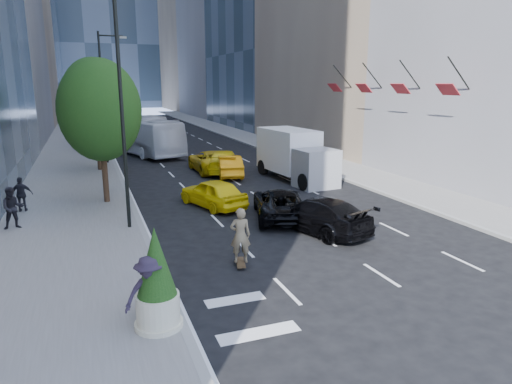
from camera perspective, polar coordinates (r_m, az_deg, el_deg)
name	(u,v)px	position (r m, az deg, el deg)	size (l,w,h in m)	color
ground	(302,241)	(18.93, 5.80, -6.13)	(160.00, 160.00, 0.00)	black
sidewalk_left	(76,151)	(46.39, -21.61, 4.74)	(6.00, 120.00, 0.15)	slate
sidewalk_right	(263,143)	(49.74, 0.89, 6.21)	(4.00, 120.00, 0.15)	slate
tower_right_far	(207,4)	(119.31, -6.13, 22.35)	(20.00, 24.00, 50.00)	#7A6654
lamp_near	(125,96)	(20.03, -16.03, 11.48)	(2.13, 0.22, 10.00)	black
lamp_far	(105,90)	(38.00, -18.38, 12.00)	(2.13, 0.22, 10.00)	black
tree_near	(100,110)	(25.00, -18.92, 9.63)	(4.20, 4.20, 7.46)	black
tree_mid	(94,98)	(34.98, -19.55, 11.03)	(4.50, 4.50, 7.99)	black
tree_far	(91,101)	(47.99, -19.88, 10.62)	(3.90, 3.90, 6.92)	black
traffic_signal	(98,102)	(56.02, -19.18, 10.56)	(2.48, 0.53, 5.20)	black
facade_flags	(383,85)	(31.95, 15.58, 12.71)	(1.85, 13.30, 2.05)	black
skateboarder	(240,239)	(16.08, -1.97, -5.90)	(0.72, 0.48, 1.99)	#7C6C4D
black_sedan_lincoln	(280,203)	(21.89, 3.07, -1.44)	(2.35, 5.10, 1.42)	black
black_sedan_mercedes	(317,214)	(20.07, 7.68, -2.76)	(2.13, 5.24, 1.52)	black
taxi_a	(213,193)	(23.90, -5.39, -0.11)	(1.77, 4.40, 1.50)	yellow
taxi_b	(229,166)	(31.83, -3.38, 3.30)	(1.55, 4.46, 1.47)	#FD9A0D
taxi_c	(211,161)	(33.70, -5.62, 3.89)	(2.57, 5.57, 1.55)	gold
taxi_d	(223,161)	(33.23, -4.12, 3.84)	(2.26, 5.55, 1.61)	yellow
city_bus	(141,135)	(43.45, -14.14, 6.96)	(2.91, 12.45, 3.47)	silver
box_truck	(295,155)	(30.54, 4.90, 4.65)	(3.13, 7.13, 3.31)	white
pedestrian_a	(13,208)	(22.31, -28.12, -1.78)	(0.90, 0.70, 1.85)	black
pedestrian_b	(22,194)	(25.18, -27.26, -0.26)	(1.01, 0.42, 1.72)	black
pedestrian_c	(150,294)	(12.08, -13.14, -12.26)	(1.29, 0.74, 2.00)	#2B2132
trash_can	(155,299)	(13.00, -12.56, -12.93)	(0.61, 0.61, 0.92)	black
planter_shrub	(157,280)	(12.07, -12.32, -10.74)	(1.12, 1.12, 2.70)	beige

